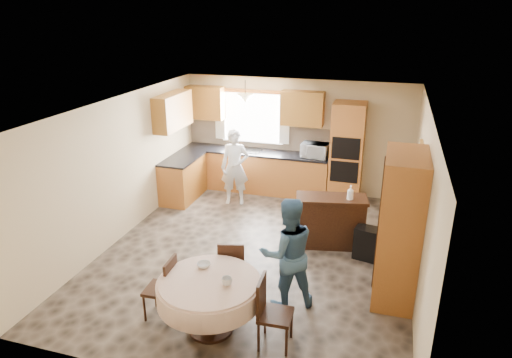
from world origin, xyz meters
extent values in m
cube|color=brown|center=(0.00, 0.00, 0.00)|extent=(5.00, 6.00, 0.01)
cube|color=white|center=(0.00, 0.00, 2.50)|extent=(5.00, 6.00, 0.01)
cube|color=tan|center=(0.00, 3.00, 1.25)|extent=(5.00, 0.02, 2.50)
cube|color=tan|center=(0.00, -3.00, 1.25)|extent=(5.00, 0.02, 2.50)
cube|color=tan|center=(-2.50, 0.00, 1.25)|extent=(0.02, 6.00, 2.50)
cube|color=tan|center=(2.50, 0.00, 1.25)|extent=(0.02, 6.00, 2.50)
cube|color=white|center=(-1.00, 2.98, 1.60)|extent=(1.40, 0.03, 1.10)
cube|color=white|center=(-1.75, 2.93, 1.65)|extent=(0.22, 0.02, 1.15)
cube|color=white|center=(-0.25, 2.93, 1.65)|extent=(0.22, 0.02, 1.15)
cube|color=orange|center=(-0.85, 2.70, 0.44)|extent=(3.30, 0.60, 0.88)
cube|color=black|center=(-0.85, 2.70, 0.90)|extent=(3.30, 0.64, 0.04)
cube|color=orange|center=(-2.20, 1.80, 0.44)|extent=(0.60, 1.20, 0.88)
cube|color=black|center=(-2.20, 1.80, 0.90)|extent=(0.64, 1.20, 0.04)
cube|color=tan|center=(-0.85, 2.99, 1.18)|extent=(3.30, 0.02, 0.55)
cube|color=#B3702C|center=(-2.05, 2.83, 1.91)|extent=(0.85, 0.33, 0.72)
cube|color=#B3702C|center=(0.15, 2.83, 1.91)|extent=(0.90, 0.33, 0.72)
cube|color=#B3702C|center=(-2.33, 1.80, 1.91)|extent=(0.33, 1.20, 0.72)
cube|color=orange|center=(1.15, 2.69, 1.06)|extent=(0.66, 0.62, 2.12)
cube|color=black|center=(1.15, 2.38, 1.25)|extent=(0.56, 0.01, 0.45)
cube|color=black|center=(1.15, 2.38, 0.75)|extent=(0.56, 0.01, 0.45)
cone|color=beige|center=(-1.00, 2.50, 2.12)|extent=(0.36, 0.36, 0.18)
cube|color=#341D0E|center=(1.14, 0.62, 0.43)|extent=(1.27, 0.72, 0.85)
cube|color=black|center=(1.79, 0.34, 0.27)|extent=(0.45, 0.36, 0.55)
cube|color=orange|center=(2.22, -0.56, 1.06)|extent=(0.55, 1.11, 2.12)
cylinder|color=#341D0E|center=(0.00, -2.07, 0.34)|extent=(0.19, 0.19, 0.68)
cylinder|color=#341D0E|center=(0.00, -2.07, 0.02)|extent=(0.58, 0.58, 0.04)
cylinder|color=#F4E8C7|center=(0.00, -2.07, 0.72)|extent=(1.25, 1.25, 0.05)
cylinder|color=#F4E8C7|center=(0.00, -2.07, 0.59)|extent=(1.31, 1.31, 0.27)
cube|color=#341D0E|center=(-0.74, -1.99, 0.41)|extent=(0.40, 0.40, 0.05)
cube|color=#341D0E|center=(-0.57, -1.98, 0.65)|extent=(0.05, 0.36, 0.45)
cylinder|color=#341D0E|center=(-0.90, -2.15, 0.19)|extent=(0.03, 0.03, 0.39)
cylinder|color=#341D0E|center=(-0.58, -2.15, 0.19)|extent=(0.03, 0.03, 0.39)
cylinder|color=#341D0E|center=(-0.90, -1.83, 0.19)|extent=(0.03, 0.03, 0.39)
cylinder|color=#341D0E|center=(-0.58, -1.83, 0.19)|extent=(0.03, 0.03, 0.39)
cube|color=#341D0E|center=(0.00, -1.22, 0.41)|extent=(0.47, 0.47, 0.05)
cube|color=#341D0E|center=(0.04, -1.39, 0.66)|extent=(0.37, 0.13, 0.46)
cylinder|color=#341D0E|center=(-0.16, -1.39, 0.20)|extent=(0.03, 0.03, 0.40)
cylinder|color=#341D0E|center=(0.17, -1.39, 0.20)|extent=(0.03, 0.03, 0.40)
cylinder|color=#341D0E|center=(-0.16, -1.06, 0.20)|extent=(0.03, 0.03, 0.40)
cylinder|color=#341D0E|center=(0.17, -1.06, 0.20)|extent=(0.03, 0.03, 0.40)
cube|color=#341D0E|center=(0.86, -2.09, 0.42)|extent=(0.41, 0.41, 0.05)
cube|color=#341D0E|center=(0.68, -2.10, 0.68)|extent=(0.05, 0.38, 0.47)
cylinder|color=#341D0E|center=(0.69, -2.26, 0.20)|extent=(0.03, 0.03, 0.41)
cylinder|color=#341D0E|center=(1.03, -2.26, 0.20)|extent=(0.03, 0.03, 0.41)
cylinder|color=#341D0E|center=(0.69, -1.92, 0.20)|extent=(0.03, 0.03, 0.41)
cylinder|color=#341D0E|center=(1.03, -1.92, 0.20)|extent=(0.03, 0.03, 0.41)
cube|color=gold|center=(2.47, 0.91, 1.65)|extent=(0.05, 0.54, 0.45)
cube|color=silver|center=(2.44, 0.91, 1.65)|extent=(0.01, 0.45, 0.35)
imported|color=silver|center=(0.48, 2.65, 1.07)|extent=(0.58, 0.41, 0.31)
imported|color=silver|center=(-1.04, 1.89, 0.80)|extent=(0.65, 0.50, 1.59)
imported|color=#395C7D|center=(0.80, -1.24, 0.80)|extent=(0.97, 0.90, 1.59)
imported|color=#B2B2B2|center=(0.75, 0.62, 0.88)|extent=(0.26, 0.26, 0.05)
imported|color=silver|center=(1.44, 0.62, 1.00)|extent=(0.13, 0.13, 0.30)
imported|color=#B2B2B2|center=(0.25, -2.10, 0.79)|extent=(0.17, 0.17, 0.10)
imported|color=#B2B2B2|center=(-0.18, -1.80, 0.77)|extent=(0.23, 0.23, 0.05)
camera|label=1|loc=(1.95, -6.52, 3.90)|focal=32.00mm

